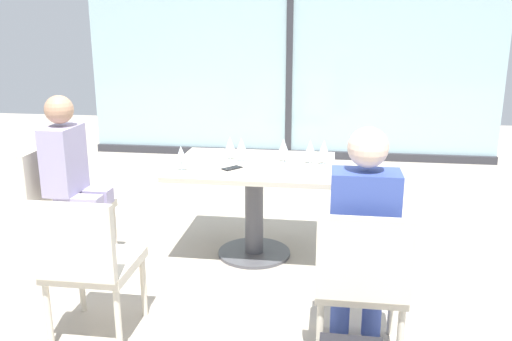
{
  "coord_description": "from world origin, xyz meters",
  "views": [
    {
      "loc": [
        0.55,
        -3.82,
        1.74
      ],
      "look_at": [
        0.0,
        0.1,
        0.65
      ],
      "focal_mm": 37.65,
      "sensor_mm": 36.0,
      "label": 1
    }
  ],
  "objects_px": {
    "chair_side_end": "(62,200)",
    "wine_glass_2": "(310,147)",
    "chair_front_left": "(87,259)",
    "cell_phone_on_table": "(232,168)",
    "wine_glass_3": "(241,145)",
    "dining_table_main": "(254,188)",
    "wine_glass_5": "(230,144)",
    "person_front_right": "(362,231)",
    "wine_glass_1": "(283,145)",
    "wine_glass_4": "(324,147)",
    "wine_glass_0": "(181,153)",
    "coffee_cup": "(294,162)",
    "chair_front_right": "(361,277)",
    "person_side_end": "(73,173)"
  },
  "relations": [
    {
      "from": "wine_glass_1",
      "to": "wine_glass_4",
      "type": "relative_size",
      "value": 1.0
    },
    {
      "from": "chair_front_left",
      "to": "person_front_right",
      "type": "xyz_separation_m",
      "value": [
        1.48,
        0.11,
        0.2
      ]
    },
    {
      "from": "dining_table_main",
      "to": "wine_glass_0",
      "type": "relative_size",
      "value": 6.44
    },
    {
      "from": "dining_table_main",
      "to": "person_side_end",
      "type": "relative_size",
      "value": 0.94
    },
    {
      "from": "wine_glass_3",
      "to": "dining_table_main",
      "type": "bearing_deg",
      "value": -22.43
    },
    {
      "from": "coffee_cup",
      "to": "cell_phone_on_table",
      "type": "height_order",
      "value": "coffee_cup"
    },
    {
      "from": "person_front_right",
      "to": "wine_glass_3",
      "type": "distance_m",
      "value": 1.49
    },
    {
      "from": "coffee_cup",
      "to": "cell_phone_on_table",
      "type": "relative_size",
      "value": 0.62
    },
    {
      "from": "wine_glass_2",
      "to": "person_front_right",
      "type": "bearing_deg",
      "value": -75.02
    },
    {
      "from": "chair_front_left",
      "to": "cell_phone_on_table",
      "type": "relative_size",
      "value": 6.04
    },
    {
      "from": "cell_phone_on_table",
      "to": "chair_front_left",
      "type": "bearing_deg",
      "value": -78.43
    },
    {
      "from": "wine_glass_0",
      "to": "cell_phone_on_table",
      "type": "relative_size",
      "value": 1.28
    },
    {
      "from": "chair_side_end",
      "to": "coffee_cup",
      "type": "height_order",
      "value": "chair_side_end"
    },
    {
      "from": "dining_table_main",
      "to": "chair_front_left",
      "type": "relative_size",
      "value": 1.37
    },
    {
      "from": "person_front_right",
      "to": "wine_glass_3",
      "type": "height_order",
      "value": "person_front_right"
    },
    {
      "from": "dining_table_main",
      "to": "chair_front_right",
      "type": "distance_m",
      "value": 1.49
    },
    {
      "from": "person_side_end",
      "to": "wine_glass_5",
      "type": "xyz_separation_m",
      "value": [
        1.07,
        0.41,
        0.16
      ]
    },
    {
      "from": "cell_phone_on_table",
      "to": "wine_glass_5",
      "type": "bearing_deg",
      "value": 143.56
    },
    {
      "from": "chair_front_left",
      "to": "wine_glass_3",
      "type": "height_order",
      "value": "wine_glass_3"
    },
    {
      "from": "chair_side_end",
      "to": "wine_glass_4",
      "type": "height_order",
      "value": "wine_glass_4"
    },
    {
      "from": "chair_front_right",
      "to": "chair_front_left",
      "type": "height_order",
      "value": "same"
    },
    {
      "from": "wine_glass_0",
      "to": "wine_glass_3",
      "type": "height_order",
      "value": "same"
    },
    {
      "from": "person_front_right",
      "to": "wine_glass_1",
      "type": "xyz_separation_m",
      "value": [
        -0.53,
        1.24,
        0.16
      ]
    },
    {
      "from": "wine_glass_5",
      "to": "dining_table_main",
      "type": "bearing_deg",
      "value": -20.38
    },
    {
      "from": "chair_side_end",
      "to": "dining_table_main",
      "type": "bearing_deg",
      "value": 13.89
    },
    {
      "from": "chair_side_end",
      "to": "wine_glass_2",
      "type": "relative_size",
      "value": 4.7
    },
    {
      "from": "cell_phone_on_table",
      "to": "person_front_right",
      "type": "bearing_deg",
      "value": -9.64
    },
    {
      "from": "wine_glass_4",
      "to": "person_side_end",
      "type": "bearing_deg",
      "value": -168.02
    },
    {
      "from": "person_side_end",
      "to": "cell_phone_on_table",
      "type": "relative_size",
      "value": 8.75
    },
    {
      "from": "chair_front_left",
      "to": "wine_glass_0",
      "type": "bearing_deg",
      "value": 75.53
    },
    {
      "from": "person_front_right",
      "to": "coffee_cup",
      "type": "bearing_deg",
      "value": 111.86
    },
    {
      "from": "chair_front_right",
      "to": "wine_glass_5",
      "type": "bearing_deg",
      "value": 124.44
    },
    {
      "from": "chair_front_left",
      "to": "coffee_cup",
      "type": "height_order",
      "value": "chair_front_left"
    },
    {
      "from": "person_side_end",
      "to": "wine_glass_5",
      "type": "distance_m",
      "value": 1.16
    },
    {
      "from": "chair_front_left",
      "to": "wine_glass_5",
      "type": "height_order",
      "value": "wine_glass_5"
    },
    {
      "from": "dining_table_main",
      "to": "wine_glass_0",
      "type": "distance_m",
      "value": 0.64
    },
    {
      "from": "chair_front_right",
      "to": "wine_glass_2",
      "type": "distance_m",
      "value": 1.42
    },
    {
      "from": "person_front_right",
      "to": "wine_glass_4",
      "type": "height_order",
      "value": "person_front_right"
    },
    {
      "from": "cell_phone_on_table",
      "to": "dining_table_main",
      "type": "bearing_deg",
      "value": 89.41
    },
    {
      "from": "person_front_right",
      "to": "cell_phone_on_table",
      "type": "distance_m",
      "value": 1.34
    },
    {
      "from": "wine_glass_0",
      "to": "coffee_cup",
      "type": "relative_size",
      "value": 2.06
    },
    {
      "from": "person_front_right",
      "to": "wine_glass_0",
      "type": "bearing_deg",
      "value": 143.5
    },
    {
      "from": "wine_glass_1",
      "to": "wine_glass_5",
      "type": "relative_size",
      "value": 1.0
    },
    {
      "from": "person_side_end",
      "to": "wine_glass_4",
      "type": "height_order",
      "value": "person_side_end"
    },
    {
      "from": "wine_glass_4",
      "to": "dining_table_main",
      "type": "bearing_deg",
      "value": -175.84
    },
    {
      "from": "wine_glass_4",
      "to": "wine_glass_0",
      "type": "bearing_deg",
      "value": -162.25
    },
    {
      "from": "dining_table_main",
      "to": "wine_glass_1",
      "type": "xyz_separation_m",
      "value": [
        0.21,
        0.06,
        0.32
      ]
    },
    {
      "from": "wine_glass_4",
      "to": "wine_glass_5",
      "type": "xyz_separation_m",
      "value": [
        -0.71,
        0.04,
        0.0
      ]
    },
    {
      "from": "wine_glass_3",
      "to": "wine_glass_5",
      "type": "height_order",
      "value": "same"
    },
    {
      "from": "chair_front_left",
      "to": "wine_glass_4",
      "type": "relative_size",
      "value": 4.7
    }
  ]
}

